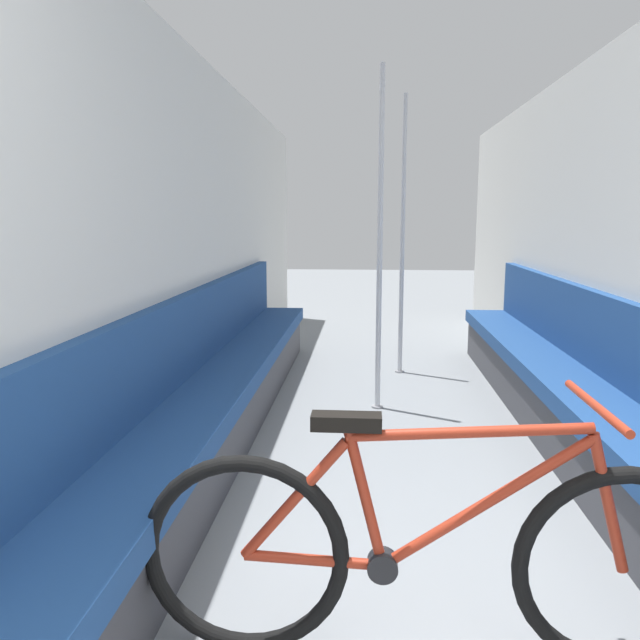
{
  "coord_description": "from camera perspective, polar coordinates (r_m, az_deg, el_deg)",
  "views": [
    {
      "loc": [
        -0.16,
        -0.49,
        1.31
      ],
      "look_at": [
        -0.33,
        1.76,
        0.93
      ],
      "focal_mm": 35.0,
      "sensor_mm": 36.0,
      "label": 1
    }
  ],
  "objects": [
    {
      "name": "bench_seat_row_left",
      "position": [
        3.79,
        -8.99,
        -6.2
      ],
      "size": [
        0.42,
        4.84,
        0.88
      ],
      "color": "#3D3D42",
      "rests_on": "ground"
    },
    {
      "name": "wall_right",
      "position": [
        3.76,
        26.62,
        5.99
      ],
      "size": [
        0.1,
        9.17,
        2.29
      ],
      "primitive_type": "cube",
      "color": "silver",
      "rests_on": "ground"
    },
    {
      "name": "bench_seat_row_right",
      "position": [
        3.88,
        22.1,
        -6.44
      ],
      "size": [
        0.42,
        4.84,
        0.88
      ],
      "color": "#3D3D42",
      "rests_on": "ground"
    },
    {
      "name": "bicycle",
      "position": [
        1.96,
        9.9,
        -20.36
      ],
      "size": [
        1.71,
        0.46,
        0.81
      ],
      "rotation": [
        0.0,
        0.0,
        -0.32
      ],
      "color": "black",
      "rests_on": "ground"
    },
    {
      "name": "grab_pole_far",
      "position": [
        4.18,
        5.49,
        6.66
      ],
      "size": [
        0.08,
        0.08,
        2.27
      ],
      "color": "gray",
      "rests_on": "ground"
    },
    {
      "name": "wall_left",
      "position": [
        3.65,
        -13.16,
        6.66
      ],
      "size": [
        0.1,
        9.17,
        2.29
      ],
      "primitive_type": "cube",
      "color": "silver",
      "rests_on": "ground"
    },
    {
      "name": "grab_pole_near",
      "position": [
        5.2,
        7.54,
        7.16
      ],
      "size": [
        0.08,
        0.08,
        2.27
      ],
      "color": "gray",
      "rests_on": "ground"
    }
  ]
}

